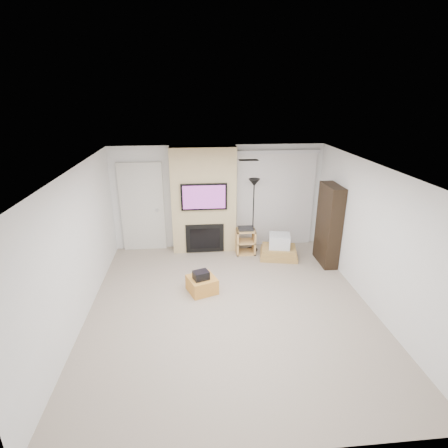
{
  "coord_description": "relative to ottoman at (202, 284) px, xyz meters",
  "views": [
    {
      "loc": [
        -0.61,
        -5.31,
        3.63
      ],
      "look_at": [
        0.0,
        1.2,
        1.15
      ],
      "focal_mm": 28.0,
      "sensor_mm": 36.0,
      "label": 1
    }
  ],
  "objects": [
    {
      "name": "box_stack",
      "position": [
        1.83,
        1.33,
        0.07
      ],
      "size": [
        0.96,
        0.8,
        0.57
      ],
      "color": "tan",
      "rests_on": "floor"
    },
    {
      "name": "fireplace_wall",
      "position": [
        0.14,
        1.96,
        1.09
      ],
      "size": [
        1.5,
        0.47,
        2.5
      ],
      "color": "#D0B782",
      "rests_on": "floor"
    },
    {
      "name": "black_bag",
      "position": [
        -0.01,
        -0.05,
        0.23
      ],
      "size": [
        0.34,
        0.3,
        0.16
      ],
      "primitive_type": "cube",
      "rotation": [
        0.0,
        0.0,
        0.36
      ],
      "color": "black",
      "rests_on": "ottoman"
    },
    {
      "name": "entry_door",
      "position": [
        -1.31,
        2.13,
        0.9
      ],
      "size": [
        1.02,
        0.11,
        2.14
      ],
      "color": "silver",
      "rests_on": "floor"
    },
    {
      "name": "av_stand",
      "position": [
        1.09,
        1.64,
        0.2
      ],
      "size": [
        0.45,
        0.38,
        0.66
      ],
      "color": "#E3B067",
      "rests_on": "floor"
    },
    {
      "name": "bookshelf",
      "position": [
        2.83,
        0.99,
        0.75
      ],
      "size": [
        0.3,
        0.8,
        1.8
      ],
      "color": "black",
      "rests_on": "floor"
    },
    {
      "name": "ceiling",
      "position": [
        0.49,
        -0.58,
        2.35
      ],
      "size": [
        5.0,
        5.5,
        0.0
      ],
      "primitive_type": "cube",
      "color": "white",
      "rests_on": "wall_back"
    },
    {
      "name": "ottoman",
      "position": [
        0.0,
        0.0,
        0.0
      ],
      "size": [
        0.64,
        0.64,
        0.3
      ],
      "primitive_type": "cube",
      "rotation": [
        0.0,
        0.0,
        0.36
      ],
      "color": "gold",
      "rests_on": "floor"
    },
    {
      "name": "floor",
      "position": [
        0.49,
        -0.58,
        -0.15
      ],
      "size": [
        5.0,
        5.5,
        0.0
      ],
      "primitive_type": "cube",
      "color": "#AB9A89",
      "rests_on": "ground"
    },
    {
      "name": "hvac_vent",
      "position": [
        0.89,
        0.22,
        2.35
      ],
      "size": [
        0.35,
        0.18,
        0.01
      ],
      "primitive_type": "cube",
      "color": "silver",
      "rests_on": "ceiling"
    },
    {
      "name": "vertical_blinds",
      "position": [
        1.89,
        2.12,
        1.12
      ],
      "size": [
        1.98,
        0.1,
        2.37
      ],
      "color": "silver",
      "rests_on": "floor"
    },
    {
      "name": "floor_lamp",
      "position": [
        1.29,
        1.78,
        1.25
      ],
      "size": [
        0.26,
        0.26,
        1.78
      ],
      "color": "black",
      "rests_on": "floor"
    },
    {
      "name": "wall_back",
      "position": [
        0.49,
        2.17,
        1.1
      ],
      "size": [
        5.0,
        0.0,
        2.5
      ],
      "primitive_type": "cube",
      "rotation": [
        1.57,
        0.0,
        0.0
      ],
      "color": "white",
      "rests_on": "ground"
    },
    {
      "name": "wall_right",
      "position": [
        2.99,
        -0.58,
        1.1
      ],
      "size": [
        0.0,
        5.5,
        2.5
      ],
      "primitive_type": "cube",
      "rotation": [
        1.57,
        0.0,
        1.57
      ],
      "color": "white",
      "rests_on": "ground"
    },
    {
      "name": "wall_front",
      "position": [
        0.49,
        -3.33,
        1.1
      ],
      "size": [
        5.0,
        0.0,
        2.5
      ],
      "primitive_type": "cube",
      "rotation": [
        1.57,
        0.0,
        0.0
      ],
      "color": "white",
      "rests_on": "ground"
    },
    {
      "name": "wall_left",
      "position": [
        -2.01,
        -0.58,
        1.1
      ],
      "size": [
        0.0,
        5.5,
        2.5
      ],
      "primitive_type": "cube",
      "rotation": [
        1.57,
        0.0,
        1.57
      ],
      "color": "white",
      "rests_on": "ground"
    }
  ]
}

